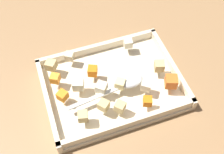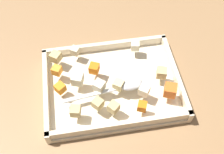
% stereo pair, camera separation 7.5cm
% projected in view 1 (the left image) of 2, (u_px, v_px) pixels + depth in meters
% --- Properties ---
extents(ground_plane, '(4.00, 4.00, 0.00)m').
position_uv_depth(ground_plane, '(119.00, 87.00, 0.79)').
color(ground_plane, '#936D47').
extents(baking_dish, '(0.37, 0.27, 0.04)m').
position_uv_depth(baking_dish, '(112.00, 85.00, 0.78)').
color(baking_dish, beige).
rests_on(baking_dish, ground_plane).
extents(carrot_chunk_far_left, '(0.03, 0.03, 0.02)m').
position_uv_depth(carrot_chunk_far_left, '(62.00, 95.00, 0.71)').
color(carrot_chunk_far_left, orange).
rests_on(carrot_chunk_far_left, baking_dish).
extents(carrot_chunk_near_right, '(0.04, 0.04, 0.03)m').
position_uv_depth(carrot_chunk_near_right, '(171.00, 82.00, 0.73)').
color(carrot_chunk_near_right, orange).
rests_on(carrot_chunk_near_right, baking_dish).
extents(carrot_chunk_front_center, '(0.03, 0.03, 0.02)m').
position_uv_depth(carrot_chunk_front_center, '(93.00, 71.00, 0.76)').
color(carrot_chunk_front_center, orange).
rests_on(carrot_chunk_front_center, baking_dish).
extents(carrot_chunk_corner_sw, '(0.03, 0.03, 0.02)m').
position_uv_depth(carrot_chunk_corner_sw, '(147.00, 101.00, 0.70)').
color(carrot_chunk_corner_sw, orange).
rests_on(carrot_chunk_corner_sw, baking_dish).
extents(carrot_chunk_mid_right, '(0.03, 0.03, 0.02)m').
position_uv_depth(carrot_chunk_mid_right, '(55.00, 78.00, 0.74)').
color(carrot_chunk_mid_right, orange).
rests_on(carrot_chunk_mid_right, baking_dish).
extents(potato_chunk_heap_top, '(0.03, 0.03, 0.02)m').
position_uv_depth(potato_chunk_heap_top, '(104.00, 105.00, 0.70)').
color(potato_chunk_heap_top, tan).
rests_on(potato_chunk_heap_top, baking_dish).
extents(potato_chunk_corner_se, '(0.03, 0.03, 0.02)m').
position_uv_depth(potato_chunk_corner_se, '(120.00, 84.00, 0.73)').
color(potato_chunk_corner_se, '#E0CC89').
rests_on(potato_chunk_corner_se, baking_dish).
extents(potato_chunk_corner_nw, '(0.03, 0.03, 0.02)m').
position_uv_depth(potato_chunk_corner_nw, '(128.00, 43.00, 0.81)').
color(potato_chunk_corner_nw, beige).
rests_on(potato_chunk_corner_nw, baking_dish).
extents(potato_chunk_near_spoon, '(0.04, 0.04, 0.03)m').
position_uv_depth(potato_chunk_near_spoon, '(78.00, 84.00, 0.73)').
color(potato_chunk_near_spoon, beige).
rests_on(potato_chunk_near_spoon, baking_dish).
extents(potato_chunk_heap_side, '(0.04, 0.04, 0.03)m').
position_uv_depth(potato_chunk_heap_side, '(51.00, 65.00, 0.77)').
color(potato_chunk_heap_side, tan).
rests_on(potato_chunk_heap_side, baking_dish).
extents(potato_chunk_rim_edge, '(0.03, 0.03, 0.03)m').
position_uv_depth(potato_chunk_rim_edge, '(159.00, 66.00, 0.77)').
color(potato_chunk_rim_edge, tan).
rests_on(potato_chunk_rim_edge, baking_dish).
extents(potato_chunk_far_right, '(0.03, 0.03, 0.02)m').
position_uv_depth(potato_chunk_far_right, '(70.00, 56.00, 0.79)').
color(potato_chunk_far_right, beige).
rests_on(potato_chunk_far_right, baking_dish).
extents(potato_chunk_back_center, '(0.03, 0.03, 0.02)m').
position_uv_depth(potato_chunk_back_center, '(83.00, 116.00, 0.68)').
color(potato_chunk_back_center, tan).
rests_on(potato_chunk_back_center, baking_dish).
extents(potato_chunk_under_handle, '(0.03, 0.03, 0.02)m').
position_uv_depth(potato_chunk_under_handle, '(120.00, 106.00, 0.69)').
color(potato_chunk_under_handle, tan).
rests_on(potato_chunk_under_handle, baking_dish).
extents(parsnip_chunk_center, '(0.04, 0.04, 0.03)m').
position_uv_depth(parsnip_chunk_center, '(146.00, 85.00, 0.73)').
color(parsnip_chunk_center, beige).
rests_on(parsnip_chunk_center, baking_dish).
extents(parsnip_chunk_near_left, '(0.04, 0.04, 0.03)m').
position_uv_depth(parsnip_chunk_near_left, '(101.00, 87.00, 0.73)').
color(parsnip_chunk_near_left, beige).
rests_on(parsnip_chunk_near_left, baking_dish).
extents(serving_spoon, '(0.22, 0.05, 0.02)m').
position_uv_depth(serving_spoon, '(127.00, 83.00, 0.74)').
color(serving_spoon, silver).
rests_on(serving_spoon, baking_dish).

